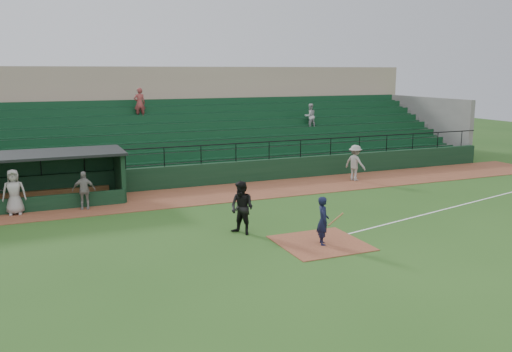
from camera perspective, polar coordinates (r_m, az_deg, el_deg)
name	(u,v)px	position (r m, az deg, el deg)	size (l,w,h in m)	color
ground	(308,236)	(20.57, 5.46, -6.30)	(90.00, 90.00, 0.00)	#274F19
warning_track	(233,192)	(27.62, -2.42, -1.72)	(40.00, 4.00, 0.03)	brown
home_plate_dirt	(321,243)	(19.74, 6.85, -7.04)	(3.00, 3.00, 0.03)	brown
foul_line	(451,208)	(26.08, 19.86, -3.17)	(18.00, 0.09, 0.01)	white
stadium_structure	(187,131)	(35.20, -7.30, 4.74)	(38.00, 13.08, 6.40)	black
dugout	(24,176)	(27.23, -23.26, 0.02)	(8.90, 3.20, 2.42)	black
batter_at_plate	(323,221)	(19.36, 7.09, -4.72)	(1.10, 0.74, 1.76)	black
umpire	(242,208)	(20.42, -1.49, -3.40)	(0.99, 0.77, 2.04)	black
runner	(355,163)	(30.82, 10.43, 1.38)	(1.30, 0.75, 2.01)	gray
dugout_player_a	(84,190)	(25.27, -17.73, -1.43)	(1.00, 0.42, 1.71)	gray
dugout_player_b	(14,192)	(25.34, -24.19, -1.55)	(0.96, 0.63, 1.97)	#A49F99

